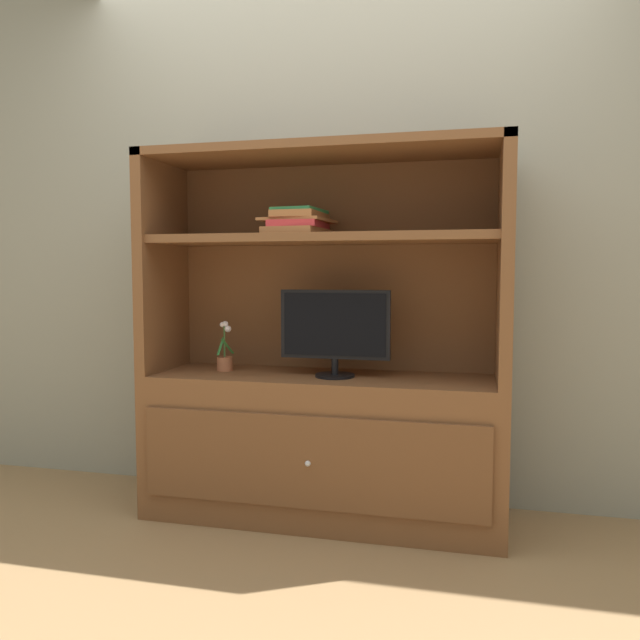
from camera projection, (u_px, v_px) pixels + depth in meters
name	position (u px, v px, depth m)	size (l,w,h in m)	color
ground_plane	(299.00, 555.00, 2.45)	(8.00, 8.00, 0.00)	#99754C
painted_rear_wall	(340.00, 210.00, 3.06)	(6.00, 0.10, 2.80)	gray
media_console	(323.00, 404.00, 2.80)	(1.58, 0.51, 1.63)	brown
tv_monitor	(335.00, 329.00, 2.73)	(0.48, 0.17, 0.38)	black
potted_plant	(225.00, 357.00, 2.91)	(0.07, 0.09, 0.23)	#B26642
magazine_stack	(299.00, 223.00, 2.75)	(0.30, 0.35, 0.11)	#A56638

